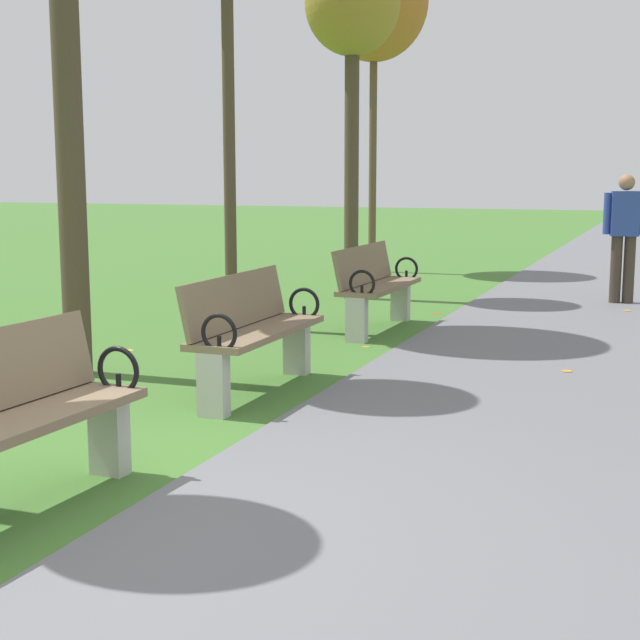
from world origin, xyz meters
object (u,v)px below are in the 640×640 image
tree_4 (352,12)px  tree_5 (374,2)px  park_bench_3 (376,285)px  park_bench_1 (4,420)px  park_bench_2 (252,330)px  pedestrian_walking (624,231)px

tree_4 → tree_5: size_ratio=0.83×
park_bench_3 → park_bench_1: bearing=-90.0°
park_bench_2 → pedestrian_walking: size_ratio=0.99×
park_bench_1 → park_bench_3: (-0.00, 5.83, 0.00)m
tree_4 → tree_5: (-0.79, 3.35, 0.71)m
park_bench_3 → tree_5: bearing=108.3°
park_bench_1 → tree_5: bearing=99.3°
park_bench_2 → tree_5: tree_5 is taller
park_bench_1 → pedestrian_walking: pedestrian_walking is taller
tree_5 → tree_4: bearing=-76.7°
park_bench_1 → park_bench_3: same height
pedestrian_walking → tree_5: bearing=147.6°
park_bench_2 → pedestrian_walking: pedestrian_walking is taller
park_bench_1 → park_bench_2: same height
park_bench_3 → pedestrian_walking: 3.84m
park_bench_2 → tree_5: (-1.89, 8.75, 3.92)m
park_bench_3 → pedestrian_walking: pedestrian_walking is taller
tree_5 → park_bench_3: bearing=-71.7°
park_bench_2 → tree_5: size_ratio=0.30×
tree_4 → tree_5: tree_5 is taller
park_bench_2 → pedestrian_walking: bearing=69.2°
park_bench_3 → pedestrian_walking: size_ratio=0.99×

